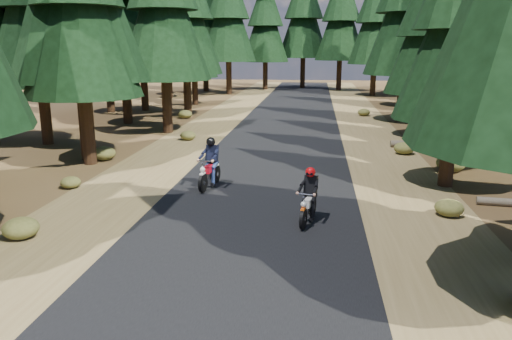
{
  "coord_description": "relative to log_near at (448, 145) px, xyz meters",
  "views": [
    {
      "loc": [
        1.68,
        -12.36,
        4.54
      ],
      "look_at": [
        0.0,
        1.5,
        1.1
      ],
      "focal_mm": 35.0,
      "sensor_mm": 36.0,
      "label": 1
    }
  ],
  "objects": [
    {
      "name": "ground",
      "position": [
        -7.8,
        -11.23,
        -0.16
      ],
      "size": [
        120.0,
        120.0,
        0.0
      ],
      "primitive_type": "plane",
      "color": "#402B17",
      "rests_on": "ground"
    },
    {
      "name": "road",
      "position": [
        -7.8,
        -6.23,
        -0.15
      ],
      "size": [
        6.0,
        100.0,
        0.01
      ],
      "primitive_type": "cube",
      "color": "black",
      "rests_on": "ground"
    },
    {
      "name": "shoulder_l",
      "position": [
        -12.4,
        -6.23,
        -0.16
      ],
      "size": [
        3.2,
        100.0,
        0.01
      ],
      "primitive_type": "cube",
      "color": "brown",
      "rests_on": "ground"
    },
    {
      "name": "shoulder_r",
      "position": [
        -3.2,
        -6.23,
        -0.16
      ],
      "size": [
        3.2,
        100.0,
        0.01
      ],
      "primitive_type": "cube",
      "color": "brown",
      "rests_on": "ground"
    },
    {
      "name": "log_near",
      "position": [
        0.0,
        0.0,
        0.0
      ],
      "size": [
        5.29,
        0.52,
        0.32
      ],
      "primitive_type": "cylinder",
      "rotation": [
        0.0,
        1.57,
        0.04
      ],
      "color": "#4C4233",
      "rests_on": "ground"
    },
    {
      "name": "understory_shrubs",
      "position": [
        -6.36,
        -3.43,
        0.11
      ],
      "size": [
        15.19,
        32.23,
        0.64
      ],
      "color": "#474C1E",
      "rests_on": "ground"
    },
    {
      "name": "rider_lead",
      "position": [
        -6.26,
        -10.96,
        0.34
      ],
      "size": [
        0.84,
        1.73,
        1.48
      ],
      "rotation": [
        0.0,
        0.0,
        2.93
      ],
      "color": "beige",
      "rests_on": "road"
    },
    {
      "name": "rider_follow",
      "position": [
        -9.57,
        -7.91,
        0.4
      ],
      "size": [
        0.85,
        1.93,
        1.67
      ],
      "rotation": [
        0.0,
        0.0,
        2.98
      ],
      "color": "#9E0A18",
      "rests_on": "road"
    }
  ]
}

